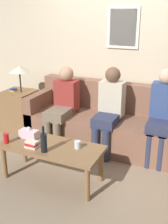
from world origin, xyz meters
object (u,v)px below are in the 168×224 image
(coffee_table, at_px, (52,150))
(person_left, at_px, (63,103))
(couch_main, at_px, (111,125))
(person_right, at_px, (162,112))
(wine_bottle, at_px, (44,142))
(drinking_glass, at_px, (77,145))
(person_middle, at_px, (109,107))

(coffee_table, bearing_deg, person_left, 110.44)
(couch_main, height_order, person_right, person_right)
(couch_main, bearing_deg, wine_bottle, -103.72)
(person_left, bearing_deg, drinking_glass, -53.44)
(coffee_table, relative_size, person_left, 1.05)
(couch_main, height_order, coffee_table, couch_main)
(couch_main, xyz_separation_m, person_right, (0.74, -0.12, 0.35))
(coffee_table, distance_m, person_right, 1.54)
(couch_main, height_order, person_left, person_left)
(person_left, xyz_separation_m, person_middle, (0.72, 0.03, 0.03))
(person_left, distance_m, person_middle, 0.72)
(couch_main, distance_m, person_right, 0.83)
(coffee_table, xyz_separation_m, person_left, (-0.36, 0.97, 0.25))
(coffee_table, height_order, drinking_glass, drinking_glass)
(wine_bottle, height_order, person_right, person_right)
(couch_main, distance_m, drinking_glass, 1.14)
(drinking_glass, relative_size, person_right, 0.07)
(drinking_glass, relative_size, person_left, 0.08)
(couch_main, xyz_separation_m, person_left, (-0.69, -0.22, 0.32))
(wine_bottle, relative_size, person_left, 0.27)
(couch_main, relative_size, person_middle, 2.05)
(person_left, bearing_deg, wine_bottle, -72.13)
(couch_main, relative_size, coffee_table, 2.04)
(couch_main, distance_m, person_left, 0.79)
(couch_main, bearing_deg, person_right, -9.40)
(coffee_table, height_order, person_left, person_left)
(drinking_glass, distance_m, person_right, 1.27)
(wine_bottle, height_order, person_middle, person_middle)
(coffee_table, height_order, person_right, person_right)
(couch_main, height_order, drinking_glass, couch_main)
(person_right, bearing_deg, person_middle, -174.60)
(person_middle, bearing_deg, person_right, 5.40)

